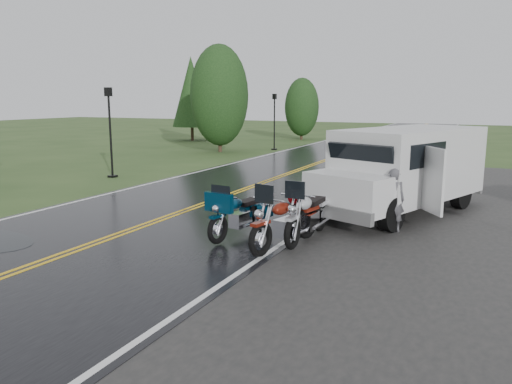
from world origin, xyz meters
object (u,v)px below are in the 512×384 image
motorcycle_silver (293,219)px  lamp_post_near_left (110,132)px  lamp_post_far_left (274,122)px  motorcycle_teal (218,218)px  van_white (330,175)px  motorcycle_red (261,225)px  person_at_van (393,201)px

motorcycle_silver → lamp_post_near_left: 12.38m
motorcycle_silver → lamp_post_far_left: lamp_post_far_left is taller
motorcycle_teal → van_white: size_ratio=0.35×
lamp_post_far_left → van_white: bearing=-62.1°
motorcycle_red → lamp_post_far_left: size_ratio=0.69×
lamp_post_near_left → lamp_post_far_left: lamp_post_near_left is taller
motorcycle_teal → lamp_post_near_left: lamp_post_near_left is taller
person_at_van → lamp_post_far_left: (-10.54, 17.23, 1.01)m
motorcycle_teal → van_white: bearing=76.1°
motorcycle_teal → motorcycle_silver: bearing=19.5°
van_white → lamp_post_far_left: bearing=139.0°
motorcycle_silver → lamp_post_near_left: bearing=149.7°
motorcycle_silver → lamp_post_far_left: size_ratio=0.68×
person_at_van → lamp_post_far_left: bearing=-74.2°
motorcycle_silver → van_white: bearing=94.4°
lamp_post_near_left → van_white: bearing=-17.4°
van_white → person_at_van: size_ratio=4.01×
motorcycle_red → van_white: size_ratio=0.39×
motorcycle_teal → motorcycle_silver: size_ratio=0.91×
motorcycle_red → motorcycle_teal: motorcycle_red is taller
motorcycle_silver → lamp_post_far_left: bearing=115.5°
van_white → person_at_van: bearing=0.6°
person_at_van → lamp_post_near_left: lamp_post_near_left is taller
motorcycle_red → van_white: (0.22, 3.93, 0.50)m
motorcycle_teal → lamp_post_near_left: size_ratio=0.60×
van_white → lamp_post_far_left: (-8.75, 16.56, 0.56)m
motorcycle_teal → person_at_van: size_ratio=1.42×
motorcycle_teal → van_white: 3.84m
motorcycle_red → lamp_post_near_left: bearing=156.6°
motorcycle_teal → van_white: (1.46, 3.50, 0.57)m
van_white → lamp_post_near_left: lamp_post_near_left is taller
lamp_post_near_left → motorcycle_silver: bearing=-31.5°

